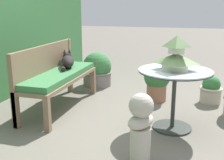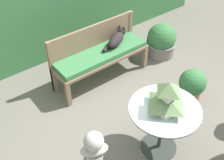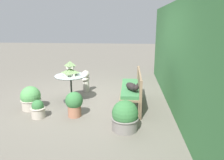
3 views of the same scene
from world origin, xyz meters
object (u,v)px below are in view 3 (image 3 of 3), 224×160
object	(u,v)px
cat	(132,87)
potted_plant_hedge_corner	(38,109)
potted_plant_table_far	(125,117)
garden_bench	(130,90)
potted_plant_patio_mid	(31,99)
pagoda_birdhouse	(70,69)
patio_table	(71,81)
garden_bust	(86,80)
potted_plant_path_edge	(74,103)

from	to	relation	value
cat	potted_plant_hedge_corner	size ratio (longest dim) A/B	1.39
potted_plant_table_far	cat	bearing A→B (deg)	171.51
garden_bench	potted_plant_patio_mid	size ratio (longest dim) A/B	2.76
potted_plant_table_far	pagoda_birdhouse	bearing A→B (deg)	-135.76
pagoda_birdhouse	potted_plant_table_far	bearing A→B (deg)	44.24
patio_table	potted_plant_table_far	distance (m)	1.96
patio_table	potted_plant_hedge_corner	size ratio (longest dim) A/B	2.01
pagoda_birdhouse	potted_plant_hedge_corner	size ratio (longest dim) A/B	0.93
patio_table	garden_bust	world-z (taller)	patio_table
patio_table	potted_plant_hedge_corner	distance (m)	1.15
cat	pagoda_birdhouse	distance (m)	1.60
pagoda_birdhouse	potted_plant_patio_mid	world-z (taller)	pagoda_birdhouse
pagoda_birdhouse	potted_plant_hedge_corner	xyz separation A→B (m)	(1.01, -0.44, -0.63)
garden_bust	potted_plant_table_far	world-z (taller)	garden_bust
garden_bench	potted_plant_patio_mid	bearing A→B (deg)	-81.34
pagoda_birdhouse	garden_bust	distance (m)	0.93
garden_bench	cat	size ratio (longest dim) A/B	2.77
potted_plant_path_edge	potted_plant_patio_mid	world-z (taller)	same
pagoda_birdhouse	potted_plant_hedge_corner	world-z (taller)	pagoda_birdhouse
potted_plant_path_edge	patio_table	bearing A→B (deg)	-161.61
garden_bust	potted_plant_patio_mid	distance (m)	1.67
potted_plant_patio_mid	potted_plant_table_far	world-z (taller)	potted_plant_table_far
garden_bust	potted_plant_table_far	bearing A→B (deg)	51.63
pagoda_birdhouse	potted_plant_table_far	distance (m)	2.02
potted_plant_path_edge	potted_plant_hedge_corner	distance (m)	0.75
patio_table	potted_plant_table_far	size ratio (longest dim) A/B	1.36
potted_plant_hedge_corner	potted_plant_table_far	world-z (taller)	potted_plant_table_far
cat	potted_plant_path_edge	distance (m)	1.27
garden_bust	potted_plant_patio_mid	bearing A→B (deg)	-12.61
cat	potted_plant_patio_mid	xyz separation A→B (m)	(0.03, -2.26, -0.32)
garden_bust	potted_plant_patio_mid	size ratio (longest dim) A/B	1.16
garden_bench	pagoda_birdhouse	xyz separation A→B (m)	(-0.24, -1.45, 0.40)
garden_bench	cat	distance (m)	0.35
patio_table	potted_plant_path_edge	distance (m)	0.96
potted_plant_hedge_corner	garden_bust	bearing A→B (deg)	160.02
garden_bench	potted_plant_hedge_corner	xyz separation A→B (m)	(0.77, -1.89, -0.23)
potted_plant_hedge_corner	potted_plant_table_far	bearing A→B (deg)	77.88
potted_plant_patio_mid	potted_plant_table_far	distance (m)	2.29
garden_bench	pagoda_birdhouse	distance (m)	1.52
garden_bench	patio_table	world-z (taller)	patio_table
patio_table	potted_plant_patio_mid	size ratio (longest dim) A/B	1.45
patio_table	pagoda_birdhouse	bearing A→B (deg)	-90.00
garden_bench	pagoda_birdhouse	size ratio (longest dim) A/B	4.11
pagoda_birdhouse	potted_plant_patio_mid	distance (m)	1.12
garden_bench	potted_plant_hedge_corner	bearing A→B (deg)	-67.76
cat	pagoda_birdhouse	xyz separation A→B (m)	(-0.54, -1.49, 0.24)
cat	pagoda_birdhouse	bearing A→B (deg)	-136.99
cat	potted_plant_table_far	world-z (taller)	cat
garden_bench	potted_plant_patio_mid	distance (m)	2.26
potted_plant_path_edge	garden_bust	bearing A→B (deg)	-177.11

